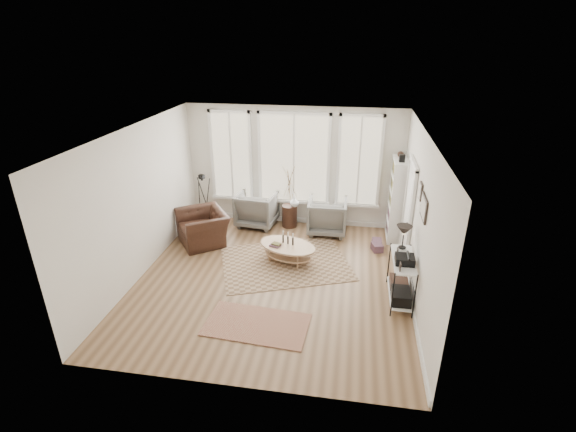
% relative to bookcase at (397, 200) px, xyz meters
% --- Properties ---
extents(room, '(5.50, 5.54, 2.90)m').
position_rel_bookcase_xyz_m(room, '(-2.42, -2.20, 0.47)').
color(room, '#8D6A49').
rests_on(room, ground).
extents(bay_window, '(4.14, 0.12, 2.24)m').
position_rel_bookcase_xyz_m(bay_window, '(-2.44, 0.49, 0.65)').
color(bay_window, tan).
rests_on(bay_window, ground).
extents(door, '(0.09, 1.06, 2.22)m').
position_rel_bookcase_xyz_m(door, '(0.13, -1.08, 0.17)').
color(door, silver).
rests_on(door, ground).
extents(bookcase, '(0.31, 0.85, 2.06)m').
position_rel_bookcase_xyz_m(bookcase, '(0.00, 0.00, 0.00)').
color(bookcase, white).
rests_on(bookcase, ground).
extents(low_shelf, '(0.38, 1.08, 1.30)m').
position_rel_bookcase_xyz_m(low_shelf, '(-0.06, -2.52, -0.44)').
color(low_shelf, white).
rests_on(low_shelf, ground).
extents(wall_art, '(0.04, 0.88, 0.44)m').
position_rel_bookcase_xyz_m(wall_art, '(0.14, -2.49, 0.92)').
color(wall_art, black).
rests_on(wall_art, ground).
extents(rug_main, '(3.09, 2.71, 0.01)m').
position_rel_bookcase_xyz_m(rug_main, '(-2.30, -1.59, -0.95)').
color(rug_main, brown).
rests_on(rug_main, ground).
extents(rug_runner, '(1.76, 1.06, 0.01)m').
position_rel_bookcase_xyz_m(rug_runner, '(-2.43, -3.65, -0.94)').
color(rug_runner, brown).
rests_on(rug_runner, ground).
extents(coffee_table, '(1.42, 1.15, 0.57)m').
position_rel_bookcase_xyz_m(coffee_table, '(-2.27, -1.51, -0.65)').
color(coffee_table, tan).
rests_on(coffee_table, ground).
extents(armchair_left, '(1.02, 1.04, 0.86)m').
position_rel_bookcase_xyz_m(armchair_left, '(-3.30, 0.19, -0.53)').
color(armchair_left, slate).
rests_on(armchair_left, ground).
extents(armchair_right, '(0.91, 0.94, 0.84)m').
position_rel_bookcase_xyz_m(armchair_right, '(-1.55, 0.03, -0.53)').
color(armchair_right, slate).
rests_on(armchair_right, ground).
extents(side_table, '(0.37, 0.37, 1.55)m').
position_rel_bookcase_xyz_m(side_table, '(-2.50, 0.22, -0.21)').
color(side_table, '#351E16').
rests_on(side_table, ground).
extents(vase, '(0.28, 0.28, 0.23)m').
position_rel_bookcase_xyz_m(vase, '(-2.37, 0.18, -0.28)').
color(vase, silver).
rests_on(vase, side_table).
extents(accent_chair, '(1.49, 1.46, 0.73)m').
position_rel_bookcase_xyz_m(accent_chair, '(-4.31, -0.93, -0.59)').
color(accent_chair, '#351E16').
rests_on(accent_chair, ground).
extents(tripod_camera, '(0.47, 0.47, 1.34)m').
position_rel_bookcase_xyz_m(tripod_camera, '(-4.56, -0.10, -0.34)').
color(tripod_camera, black).
rests_on(tripod_camera, ground).
extents(book_stack_near, '(0.22, 0.27, 0.17)m').
position_rel_bookcase_xyz_m(book_stack_near, '(-0.39, -0.53, -0.87)').
color(book_stack_near, maroon).
rests_on(book_stack_near, ground).
extents(book_stack_far, '(0.28, 0.32, 0.17)m').
position_rel_bookcase_xyz_m(book_stack_far, '(-0.39, -0.74, -0.87)').
color(book_stack_far, maroon).
rests_on(book_stack_far, ground).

